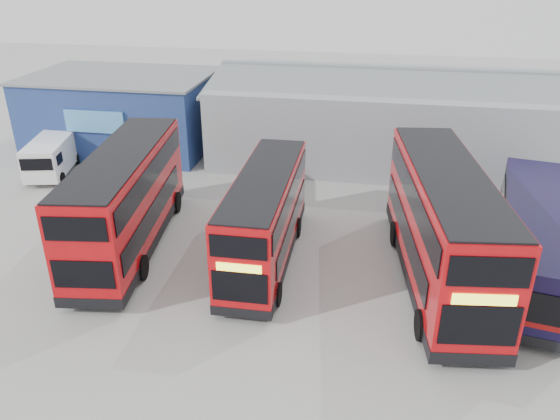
# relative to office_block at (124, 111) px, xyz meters

# --- Properties ---
(ground_plane) EXTENTS (120.00, 120.00, 0.00)m
(ground_plane) POSITION_rel_office_block_xyz_m (14.00, -17.99, -2.58)
(ground_plane) COLOR gray
(ground_plane) RESTS_ON ground
(office_block) EXTENTS (12.30, 8.32, 5.12)m
(office_block) POSITION_rel_office_block_xyz_m (0.00, 0.00, 0.00)
(office_block) COLOR navy
(office_block) RESTS_ON ground
(maintenance_shed) EXTENTS (30.50, 12.00, 5.89)m
(maintenance_shed) POSITION_rel_office_block_xyz_m (22.00, 2.01, 0.02)
(maintenance_shed) COLOR gray
(maintenance_shed) RESTS_ON ground
(double_decker_left) EXTENTS (4.12, 11.38, 4.72)m
(double_decker_left) POSITION_rel_office_block_xyz_m (6.46, -13.64, -0.23)
(double_decker_left) COLOR #BC0A0F
(double_decker_left) RESTS_ON ground
(double_decker_centre) EXTENTS (2.61, 9.84, 4.14)m
(double_decker_centre) POSITION_rel_office_block_xyz_m (12.95, -13.73, -0.52)
(double_decker_centre) COLOR #BC0A0F
(double_decker_centre) RESTS_ON ground
(double_decker_right) EXTENTS (4.25, 11.98, 4.97)m
(double_decker_right) POSITION_rel_office_block_xyz_m (20.45, -14.03, -0.11)
(double_decker_right) COLOR #BC0A0F
(double_decker_right) RESTS_ON ground
(single_decker_blue) EXTENTS (4.79, 11.98, 3.18)m
(single_decker_blue) POSITION_rel_office_block_xyz_m (24.45, -12.71, -1.00)
(single_decker_blue) COLOR black
(single_decker_blue) RESTS_ON ground
(panel_van) EXTENTS (3.15, 5.45, 2.24)m
(panel_van) POSITION_rel_office_block_xyz_m (-2.26, -5.81, -1.33)
(panel_van) COLOR white
(panel_van) RESTS_ON ground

